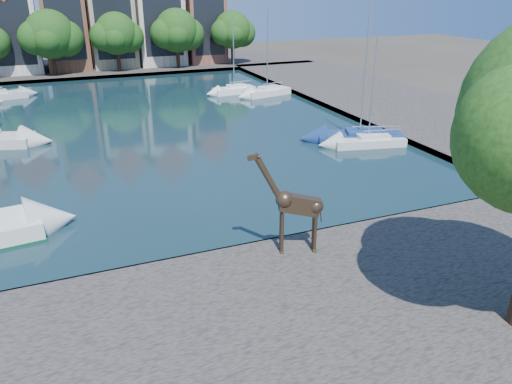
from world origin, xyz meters
TOP-DOWN VIEW (x-y plane):
  - ground at (0.00, 0.00)m, footprint 160.00×160.00m
  - water_basin at (0.00, 24.00)m, footprint 38.00×50.00m
  - near_quay at (0.00, -7.00)m, footprint 50.00×14.00m
  - far_quay at (0.00, 56.00)m, footprint 60.00×16.00m
  - right_quay at (25.00, 24.00)m, footprint 14.00×52.00m
  - townhouse_west_inner at (-10.50, 55.99)m, footprint 6.43×9.18m
  - townhouse_center at (-4.00, 55.99)m, footprint 5.44×9.18m
  - townhouse_east_inner at (2.00, 55.99)m, footprint 5.94×9.18m
  - townhouse_east_mid at (8.50, 55.99)m, footprint 6.43×9.18m
  - townhouse_east_end at (15.00, 55.99)m, footprint 5.44×9.18m
  - far_tree_mid_west at (-5.89, 50.49)m, footprint 7.80×6.00m
  - far_tree_mid_east at (2.10, 50.49)m, footprint 7.02×5.40m
  - far_tree_east at (10.11, 50.49)m, footprint 7.54×5.80m
  - far_tree_far_east at (18.09, 50.49)m, footprint 6.76×5.20m
  - giraffe_statue at (2.36, -1.42)m, footprint 3.16×1.27m
  - sailboat_right_a at (15.00, 11.54)m, footprint 5.72×3.00m
  - sailboat_right_b at (15.00, 12.71)m, footprint 6.95×4.45m
  - sailboat_right_c at (15.00, 30.95)m, footprint 5.52×2.96m
  - sailboat_right_d at (12.00, 33.23)m, footprint 4.79×2.14m

SIDE VIEW (x-z plane):
  - ground at x=0.00m, z-range 0.00..0.00m
  - water_basin at x=0.00m, z-range 0.00..0.08m
  - near_quay at x=0.00m, z-range 0.00..0.50m
  - far_quay at x=0.00m, z-range 0.00..0.50m
  - right_quay at x=25.00m, z-range 0.00..0.50m
  - sailboat_right_a at x=15.00m, z-range -3.65..4.74m
  - sailboat_right_b at x=15.00m, z-range -4.81..5.95m
  - sailboat_right_c at x=15.00m, z-range -3.85..5.06m
  - sailboat_right_d at x=12.00m, z-range -3.52..4.74m
  - giraffe_statue at x=2.36m, z-range 0.46..5.05m
  - far_tree_far_east at x=18.09m, z-range 1.40..8.76m
  - far_tree_mid_east at x=2.10m, z-range 1.37..8.89m
  - far_tree_east at x=10.11m, z-range 1.32..9.16m
  - far_tree_mid_west at x=-5.89m, z-range 1.29..9.29m
  - townhouse_east_end at x=15.00m, z-range -0.11..14.32m
  - townhouse_west_inner at x=-10.50m, z-range -0.22..14.92m
  - townhouse_east_inner at x=2.00m, z-range -0.16..15.63m
  - townhouse_east_mid at x=8.50m, z-range -0.22..16.43m
  - townhouse_center at x=-4.00m, z-range -0.10..16.83m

